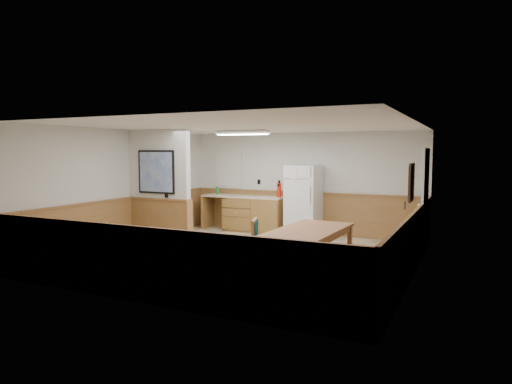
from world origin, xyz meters
The scene contains 20 objects.
ground centered at (0.00, 0.00, 0.00)m, with size 6.00×6.00×0.00m, color #C1B18A.
ceiling centered at (0.00, 0.00, 2.50)m, with size 6.00×6.00×0.02m, color silver.
back_wall centered at (0.00, 3.00, 1.25)m, with size 6.00×0.02×2.50m, color silver.
right_wall centered at (3.00, 0.00, 1.25)m, with size 0.02×6.00×2.50m, color silver.
left_wall centered at (-3.00, 0.00, 1.25)m, with size 0.02×6.00×2.50m, color silver.
wainscot_back centered at (0.00, 2.98, 0.50)m, with size 6.00×0.04×1.00m, color #9C633E.
wainscot_right centered at (2.98, 0.00, 0.50)m, with size 0.04×6.00×1.00m, color #9C633E.
wainscot_left centered at (-2.98, 0.00, 0.50)m, with size 0.04×6.00×1.00m, color #9C633E.
partition_wall centered at (-2.25, 0.19, 1.23)m, with size 1.50×0.20×2.50m.
kitchen_counter centered at (-1.21, 2.68, 0.46)m, with size 2.20×0.61×1.00m.
exterior_door centered at (2.96, 1.90, 1.05)m, with size 0.07×1.02×2.15m.
kitchen_window centered at (-2.10, 2.98, 1.55)m, with size 0.80×0.04×1.00m.
wall_painting centered at (2.97, -0.30, 1.55)m, with size 0.04×0.50×0.60m.
fluorescent_fixture centered at (-0.80, 1.30, 2.45)m, with size 1.20×0.30×0.09m.
refrigerator centered at (0.16, 2.63, 0.85)m, with size 0.78×0.73×1.71m.
dining_table centered at (1.40, -0.57, 0.66)m, with size 1.05×1.98×0.75m.
dining_bench centered at (2.66, -0.60, 0.35)m, with size 0.50×1.74×0.45m.
dining_chair centered at (0.52, -0.55, 0.49)m, with size 0.79×0.65×0.85m.
fire_extinguisher centered at (-0.52, 2.72, 1.09)m, with size 0.11×0.11×0.43m.
soap_bottle centered at (-2.27, 2.68, 1.01)m, with size 0.07×0.07×0.22m, color #188537.
Camera 1 is at (3.84, -7.69, 2.02)m, focal length 32.00 mm.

